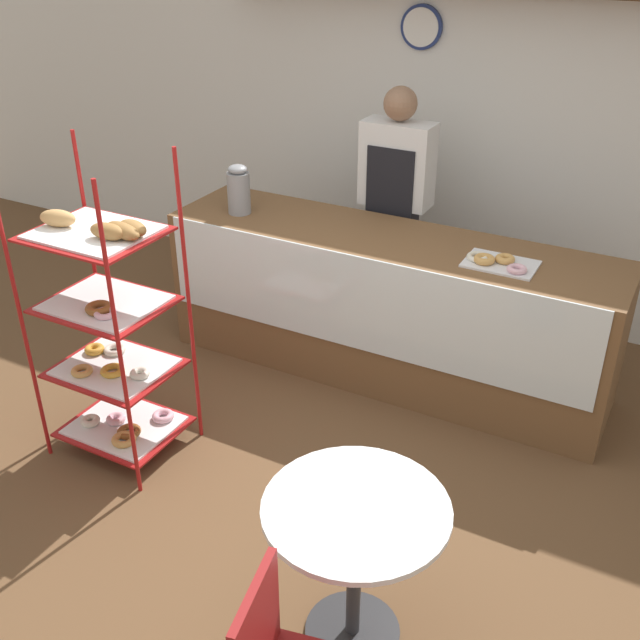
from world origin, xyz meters
TOP-DOWN VIEW (x-y plane):
  - ground_plane at (0.00, 0.00)m, footprint 14.00×14.00m
  - back_wall at (0.00, 2.55)m, footprint 10.00×0.30m
  - display_counter at (0.00, 1.36)m, footprint 2.85×0.70m
  - pastry_rack at (-0.96, -0.06)m, footprint 0.67×0.56m
  - person_worker at (-0.18, 1.88)m, footprint 0.47×0.23m
  - cafe_table at (0.73, -0.59)m, footprint 0.73×0.73m
  - coffee_carafe at (-1.03, 1.28)m, footprint 0.15×0.15m
  - donut_tray_counter at (0.69, 1.28)m, footprint 0.40×0.28m

SIDE VIEW (x-z plane):
  - ground_plane at x=0.00m, z-range 0.00..0.00m
  - display_counter at x=0.00m, z-range 0.00..0.96m
  - cafe_table at x=0.73m, z-range 0.18..0.89m
  - pastry_rack at x=-0.96m, z-range -0.09..1.62m
  - person_worker at x=-0.18m, z-range 0.08..1.82m
  - donut_tray_counter at x=0.69m, z-range 0.95..1.00m
  - coffee_carafe at x=-1.03m, z-range 0.95..1.27m
  - back_wall at x=0.00m, z-range 0.02..2.72m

